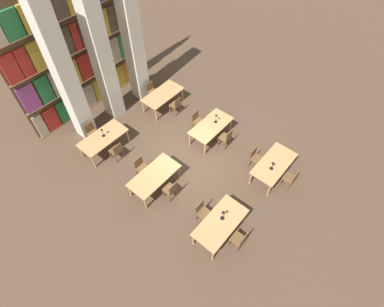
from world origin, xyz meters
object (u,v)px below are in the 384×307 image
(chair_7, at_px, (197,120))
(chair_10, at_px, (176,105))
(reading_table_3, at_px, (211,127))
(desk_lamp_3, at_px, (102,131))
(reading_table_2, at_px, (154,176))
(chair_11, at_px, (152,91))
(reading_table_0, at_px, (220,223))
(desk_lamp_0, at_px, (223,214))
(chair_3, at_px, (255,157))
(chair_6, at_px, (226,138))
(chair_2, at_px, (291,179))
(chair_5, at_px, (141,167))
(pillar_right, at_px, (132,37))
(chair_4, at_px, (171,190))
(pillar_center, at_px, (100,55))
(chair_0, at_px, (240,240))
(desk_lamp_2, at_px, (216,117))
(pillar_left, at_px, (64,75))
(chair_9, at_px, (92,132))
(reading_table_5, at_px, (163,95))
(chair_1, at_px, (202,212))
(chair_8, at_px, (117,151))
(reading_table_1, at_px, (274,164))
(desk_lamp_1, at_px, (273,164))

(chair_7, height_order, chair_10, same)
(reading_table_3, height_order, desk_lamp_3, desk_lamp_3)
(reading_table_2, height_order, chair_11, chair_11)
(reading_table_0, height_order, desk_lamp_0, desk_lamp_0)
(chair_3, relative_size, chair_6, 1.00)
(chair_2, xyz_separation_m, chair_5, (-3.17, 4.53, 0.00))
(chair_5, distance_m, reading_table_3, 3.31)
(chair_2, distance_m, reading_table_2, 4.96)
(pillar_right, distance_m, chair_4, 6.47)
(reading_table_0, relative_size, chair_5, 2.15)
(pillar_center, height_order, chair_4, pillar_center)
(chair_0, distance_m, chair_11, 7.98)
(chair_11, bearing_deg, desk_lamp_2, 91.76)
(pillar_left, xyz_separation_m, chair_11, (3.37, -0.65, -2.51))
(chair_9, xyz_separation_m, reading_table_5, (3.41, -0.77, 0.17))
(chair_4, distance_m, chair_5, 1.52)
(pillar_left, relative_size, desk_lamp_0, 13.12)
(chair_1, xyz_separation_m, reading_table_3, (3.16, 2.11, 0.17))
(desk_lamp_0, distance_m, chair_8, 4.99)
(chair_5, height_order, chair_7, same)
(desk_lamp_2, xyz_separation_m, chair_10, (-0.11, 2.13, -0.53))
(reading_table_1, xyz_separation_m, chair_2, (-0.03, -0.76, -0.17))
(reading_table_0, relative_size, chair_8, 2.15)
(chair_2, height_order, reading_table_5, chair_2)
(reading_table_1, distance_m, chair_11, 6.60)
(chair_6, xyz_separation_m, chair_8, (-3.33, 2.87, 0.00))
(desk_lamp_0, height_order, chair_8, desk_lamp_0)
(chair_6, height_order, chair_8, same)
(reading_table_1, height_order, reading_table_5, same)
(reading_table_1, distance_m, chair_7, 3.74)
(reading_table_2, xyz_separation_m, desk_lamp_3, (0.05, 2.86, 0.35))
(chair_10, bearing_deg, desk_lamp_0, -122.87)
(chair_7, bearing_deg, chair_9, -40.81)
(chair_0, xyz_separation_m, chair_10, (3.32, 5.74, 0.00))
(chair_1, distance_m, chair_2, 3.52)
(reading_table_2, bearing_deg, chair_9, 90.46)
(chair_3, xyz_separation_m, chair_10, (0.20, 4.31, 0.00))
(chair_2, relative_size, chair_10, 1.00)
(pillar_center, distance_m, chair_10, 3.75)
(chair_0, distance_m, desk_lamp_2, 5.01)
(reading_table_1, xyz_separation_m, desk_lamp_2, (0.28, 2.94, 0.37))
(pillar_right, distance_m, reading_table_3, 4.87)
(chair_4, bearing_deg, reading_table_0, -89.12)
(chair_5, distance_m, desk_lamp_2, 3.62)
(pillar_right, xyz_separation_m, chair_11, (0.12, -0.65, -2.51))
(desk_lamp_1, xyz_separation_m, reading_table_2, (-2.97, 3.05, -0.34))
(chair_1, distance_m, reading_table_2, 2.16)
(desk_lamp_1, xyz_separation_m, desk_lamp_3, (-2.92, 5.91, 0.01))
(chair_2, bearing_deg, reading_table_0, 164.71)
(desk_lamp_1, bearing_deg, reading_table_2, 134.22)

